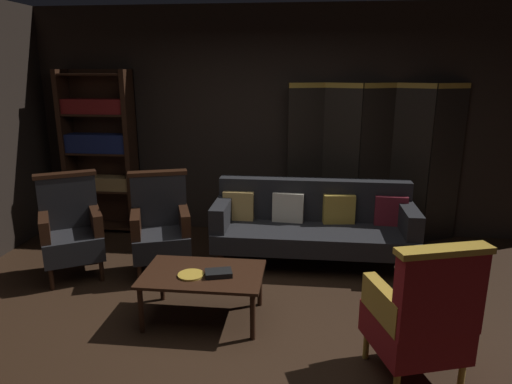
{
  "coord_description": "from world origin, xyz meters",
  "views": [
    {
      "loc": [
        0.46,
        -3.27,
        2.07
      ],
      "look_at": [
        0.0,
        0.8,
        0.95
      ],
      "focal_mm": 32.01,
      "sensor_mm": 36.0,
      "label": 1
    }
  ],
  "objects_px": {
    "bookshelf": "(100,149)",
    "armchair_wing_left": "(71,229)",
    "book_black_cloth": "(219,273)",
    "armchair_wing_right": "(161,227)",
    "coffee_table": "(203,278)",
    "folding_screen": "(375,161)",
    "velvet_couch": "(313,222)",
    "brass_tray": "(191,275)",
    "armchair_gilt_accent": "(421,316)"
  },
  "relations": [
    {
      "from": "armchair_gilt_accent",
      "to": "armchair_wing_left",
      "type": "distance_m",
      "value": 3.41
    },
    {
      "from": "folding_screen",
      "to": "armchair_wing_right",
      "type": "xyz_separation_m",
      "value": [
        -2.29,
        -1.24,
        -0.5
      ]
    },
    {
      "from": "velvet_couch",
      "to": "book_black_cloth",
      "type": "bearing_deg",
      "value": -120.02
    },
    {
      "from": "bookshelf",
      "to": "armchair_wing_right",
      "type": "xyz_separation_m",
      "value": [
        1.14,
        -1.18,
        -0.58
      ]
    },
    {
      "from": "coffee_table",
      "to": "armchair_gilt_accent",
      "type": "bearing_deg",
      "value": -21.32
    },
    {
      "from": "armchair_wing_right",
      "to": "armchair_wing_left",
      "type": "bearing_deg",
      "value": -169.7
    },
    {
      "from": "bookshelf",
      "to": "armchair_wing_right",
      "type": "distance_m",
      "value": 1.74
    },
    {
      "from": "armchair_gilt_accent",
      "to": "brass_tray",
      "type": "relative_size",
      "value": 4.8
    },
    {
      "from": "bookshelf",
      "to": "velvet_couch",
      "type": "height_order",
      "value": "bookshelf"
    },
    {
      "from": "armchair_wing_right",
      "to": "brass_tray",
      "type": "bearing_deg",
      "value": -59.53
    },
    {
      "from": "folding_screen",
      "to": "armchair_wing_right",
      "type": "distance_m",
      "value": 2.65
    },
    {
      "from": "armchair_wing_left",
      "to": "brass_tray",
      "type": "height_order",
      "value": "armchair_wing_left"
    },
    {
      "from": "folding_screen",
      "to": "armchair_wing_right",
      "type": "bearing_deg",
      "value": -151.63
    },
    {
      "from": "armchair_wing_right",
      "to": "brass_tray",
      "type": "relative_size",
      "value": 4.8
    },
    {
      "from": "armchair_wing_left",
      "to": "brass_tray",
      "type": "bearing_deg",
      "value": -28.54
    },
    {
      "from": "folding_screen",
      "to": "armchair_wing_left",
      "type": "distance_m",
      "value": 3.5
    },
    {
      "from": "bookshelf",
      "to": "armchair_wing_left",
      "type": "xyz_separation_m",
      "value": [
        0.26,
        -1.34,
        -0.58
      ]
    },
    {
      "from": "folding_screen",
      "to": "velvet_couch",
      "type": "height_order",
      "value": "folding_screen"
    },
    {
      "from": "velvet_couch",
      "to": "armchair_wing_left",
      "type": "relative_size",
      "value": 2.04
    },
    {
      "from": "book_black_cloth",
      "to": "armchair_wing_right",
      "type": "bearing_deg",
      "value": 130.46
    },
    {
      "from": "book_black_cloth",
      "to": "velvet_couch",
      "type": "bearing_deg",
      "value": 59.98
    },
    {
      "from": "armchair_gilt_accent",
      "to": "book_black_cloth",
      "type": "xyz_separation_m",
      "value": [
        -1.47,
        0.59,
        -0.05
      ]
    },
    {
      "from": "armchair_gilt_accent",
      "to": "book_black_cloth",
      "type": "relative_size",
      "value": 4.78
    },
    {
      "from": "velvet_couch",
      "to": "coffee_table",
      "type": "height_order",
      "value": "velvet_couch"
    },
    {
      "from": "bookshelf",
      "to": "book_black_cloth",
      "type": "bearing_deg",
      "value": -47.47
    },
    {
      "from": "armchair_gilt_accent",
      "to": "armchair_wing_left",
      "type": "relative_size",
      "value": 1.0
    },
    {
      "from": "coffee_table",
      "to": "brass_tray",
      "type": "distance_m",
      "value": 0.12
    },
    {
      "from": "armchair_wing_left",
      "to": "book_black_cloth",
      "type": "xyz_separation_m",
      "value": [
        1.66,
        -0.75,
        -0.05
      ]
    },
    {
      "from": "velvet_couch",
      "to": "armchair_gilt_accent",
      "type": "xyz_separation_m",
      "value": [
        0.69,
        -1.94,
        0.03
      ]
    },
    {
      "from": "bookshelf",
      "to": "armchair_wing_left",
      "type": "relative_size",
      "value": 1.97
    },
    {
      "from": "coffee_table",
      "to": "folding_screen",
      "type": "bearing_deg",
      "value": 51.96
    },
    {
      "from": "bookshelf",
      "to": "armchair_wing_right",
      "type": "bearing_deg",
      "value": -45.94
    },
    {
      "from": "coffee_table",
      "to": "book_black_cloth",
      "type": "bearing_deg",
      "value": -15.86
    },
    {
      "from": "book_black_cloth",
      "to": "brass_tray",
      "type": "xyz_separation_m",
      "value": [
        -0.22,
        -0.03,
        -0.01
      ]
    },
    {
      "from": "bookshelf",
      "to": "armchair_gilt_accent",
      "type": "distance_m",
      "value": 4.36
    },
    {
      "from": "armchair_gilt_accent",
      "to": "armchair_wing_right",
      "type": "bearing_deg",
      "value": 146.27
    },
    {
      "from": "coffee_table",
      "to": "book_black_cloth",
      "type": "xyz_separation_m",
      "value": [
        0.14,
        -0.04,
        0.07
      ]
    },
    {
      "from": "velvet_couch",
      "to": "brass_tray",
      "type": "distance_m",
      "value": 1.71
    },
    {
      "from": "folding_screen",
      "to": "brass_tray",
      "type": "height_order",
      "value": "folding_screen"
    },
    {
      "from": "folding_screen",
      "to": "bookshelf",
      "type": "relative_size",
      "value": 1.02
    },
    {
      "from": "velvet_couch",
      "to": "brass_tray",
      "type": "height_order",
      "value": "velvet_couch"
    },
    {
      "from": "velvet_couch",
      "to": "book_black_cloth",
      "type": "height_order",
      "value": "velvet_couch"
    },
    {
      "from": "bookshelf",
      "to": "brass_tray",
      "type": "xyz_separation_m",
      "value": [
        1.69,
        -2.12,
        -0.65
      ]
    },
    {
      "from": "armchair_gilt_accent",
      "to": "armchair_wing_left",
      "type": "xyz_separation_m",
      "value": [
        -3.14,
        1.34,
        0.0
      ]
    },
    {
      "from": "coffee_table",
      "to": "book_black_cloth",
      "type": "relative_size",
      "value": 4.6
    },
    {
      "from": "bookshelf",
      "to": "coffee_table",
      "type": "relative_size",
      "value": 2.05
    },
    {
      "from": "armchair_gilt_accent",
      "to": "coffee_table",
      "type": "bearing_deg",
      "value": 158.68
    },
    {
      "from": "folding_screen",
      "to": "armchair_wing_left",
      "type": "height_order",
      "value": "folding_screen"
    },
    {
      "from": "bookshelf",
      "to": "folding_screen",
      "type": "bearing_deg",
      "value": 0.99
    },
    {
      "from": "bookshelf",
      "to": "velvet_couch",
      "type": "xyz_separation_m",
      "value": [
        2.7,
        -0.74,
        -0.62
      ]
    }
  ]
}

